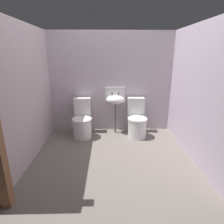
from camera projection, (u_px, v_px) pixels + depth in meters
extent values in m
cube|color=slate|center=(112.00, 158.00, 3.22)|extent=(3.03, 2.80, 0.08)
cube|color=#BEAFBA|center=(111.00, 83.00, 4.08)|extent=(3.03, 0.10, 2.14)
cube|color=#C2AEB5|center=(26.00, 94.00, 2.95)|extent=(0.10, 2.60, 2.14)
cube|color=#BBABBF|center=(197.00, 93.00, 3.01)|extent=(0.10, 2.60, 2.14)
cylinder|color=white|center=(82.00, 129.00, 3.86)|extent=(0.40, 0.40, 0.38)
cylinder|color=white|center=(82.00, 120.00, 3.80)|extent=(0.42, 0.42, 0.04)
cube|color=white|center=(83.00, 107.00, 4.03)|extent=(0.37, 0.20, 0.40)
cylinder|color=white|center=(137.00, 129.00, 3.89)|extent=(0.38, 0.38, 0.38)
cylinder|color=white|center=(137.00, 119.00, 3.82)|extent=(0.40, 0.40, 0.04)
cube|color=white|center=(136.00, 107.00, 4.06)|extent=(0.36, 0.18, 0.40)
cylinder|color=#485456|center=(115.00, 118.00, 4.07)|extent=(0.04, 0.04, 0.66)
ellipsoid|color=white|center=(115.00, 100.00, 3.95)|extent=(0.40, 0.32, 0.18)
cube|color=white|center=(115.00, 94.00, 4.07)|extent=(0.42, 0.04, 0.28)
cylinder|color=#485456|center=(112.00, 94.00, 3.97)|extent=(0.04, 0.04, 0.06)
cylinder|color=#485456|center=(119.00, 94.00, 3.97)|extent=(0.04, 0.04, 0.06)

